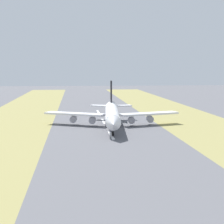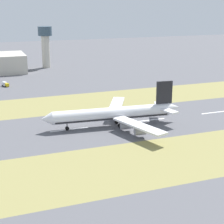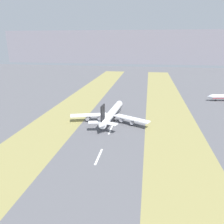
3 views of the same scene
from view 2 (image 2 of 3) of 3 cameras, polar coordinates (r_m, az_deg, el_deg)
name	(u,v)px [view 2 (image 2 of 3)]	position (r m, az deg, el deg)	size (l,w,h in m)	color
ground_plane	(108,125)	(178.19, -0.63, -2.00)	(800.00, 800.00, 0.00)	#56565B
grass_median_west	(149,161)	(139.54, 5.70, -7.51)	(40.00, 600.00, 0.01)	olive
grass_median_east	(82,102)	(219.27, -4.63, 1.53)	(40.00, 600.00, 0.01)	olive
centreline_dash_near	(216,112)	(206.15, 15.59, -0.03)	(1.20, 18.00, 0.01)	silver
centreline_dash_mid	(148,120)	(186.09, 5.53, -1.26)	(1.20, 18.00, 0.01)	silver
centreline_dash_far	(69,130)	(173.09, -6.49, -2.67)	(1.20, 18.00, 0.01)	silver
airplane_main_jet	(116,114)	(175.17, 0.60, -0.26)	(63.90, 67.22, 20.20)	white
control_tower	(45,42)	(335.93, -10.12, 10.39)	(12.00, 12.00, 35.69)	#BCB7A8
service_truck	(5,84)	(268.52, -15.95, 4.10)	(6.36, 4.61, 3.10)	gold
apron_car	(5,84)	(272.70, -15.95, 4.14)	(2.99, 4.73, 2.03)	gold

